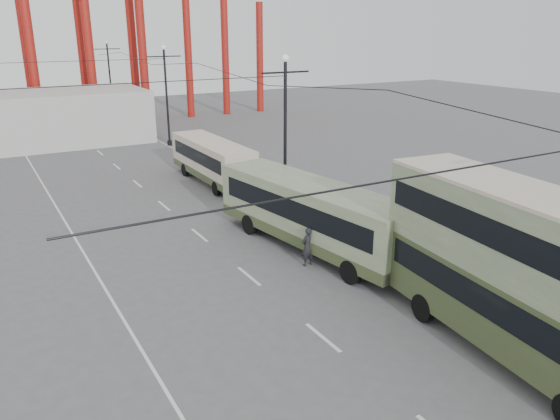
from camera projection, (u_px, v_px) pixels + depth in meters
ground at (421, 388)px, 17.14m from camera, size 160.00×160.00×0.00m
road_markings at (179, 216)px, 32.93m from camera, size 12.52×120.00×0.01m
lamp_post_mid at (285, 134)px, 33.11m from camera, size 3.20×0.44×9.32m
lamp_post_far at (167, 96)px, 51.20m from camera, size 3.20×0.44×9.32m
lamp_post_distant at (110, 79)px, 69.29m from camera, size 3.20×0.44×9.32m
fairground_shed at (27, 119)px, 52.16m from camera, size 22.00×10.00×5.00m
double_decker_bus at (520, 267)px, 17.90m from camera, size 3.91×11.21×5.89m
single_decker_green at (312, 213)px, 27.38m from camera, size 4.47×12.50×3.46m
single_decker_cream at (212, 159)px, 39.49m from camera, size 2.52×9.85×3.06m
pedestrian at (308, 247)px, 25.76m from camera, size 0.74×0.52×1.91m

